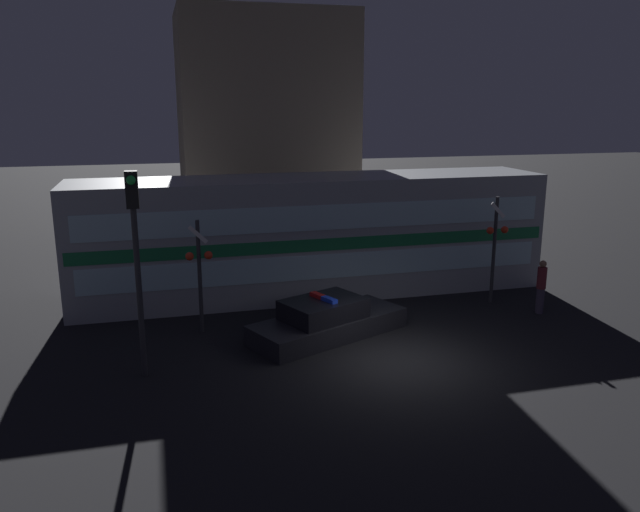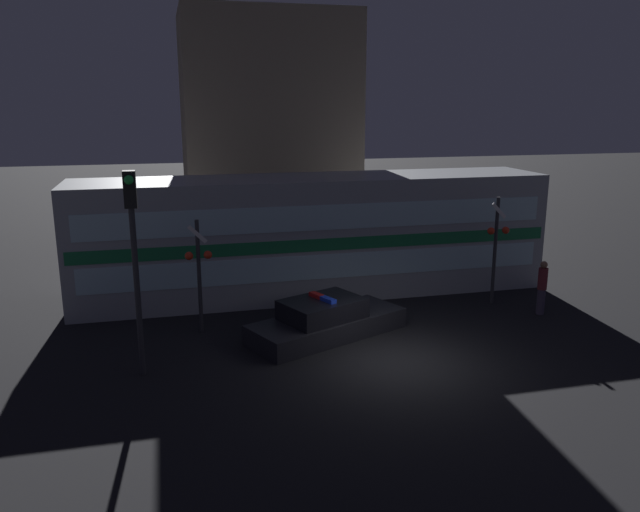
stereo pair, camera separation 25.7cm
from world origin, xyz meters
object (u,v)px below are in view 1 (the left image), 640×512
Objects in this scene: police_car at (327,321)px; crossing_signal_near at (495,242)px; train at (313,235)px; pedestrian at (541,286)px; traffic_light_corner at (136,243)px.

crossing_signal_near is at bearing -9.72° from police_car.
police_car is at bearing -98.89° from train.
train reaches higher than crossing_signal_near.
police_car is 2.86× the size of pedestrian.
pedestrian is at bearing -32.59° from train.
pedestrian is (7.44, 0.22, 0.46)m from police_car.
police_car is 6.87m from crossing_signal_near.
train is 8.08m from pedestrian.
pedestrian is at bearing 7.73° from traffic_light_corner.
train is 4.53× the size of crossing_signal_near.
pedestrian is at bearing -22.08° from police_car.
crossing_signal_near reaches higher than pedestrian.
crossing_signal_near is at bearing 125.14° from pedestrian.
pedestrian is 13.10m from traffic_light_corner.
train is 9.36× the size of pedestrian.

